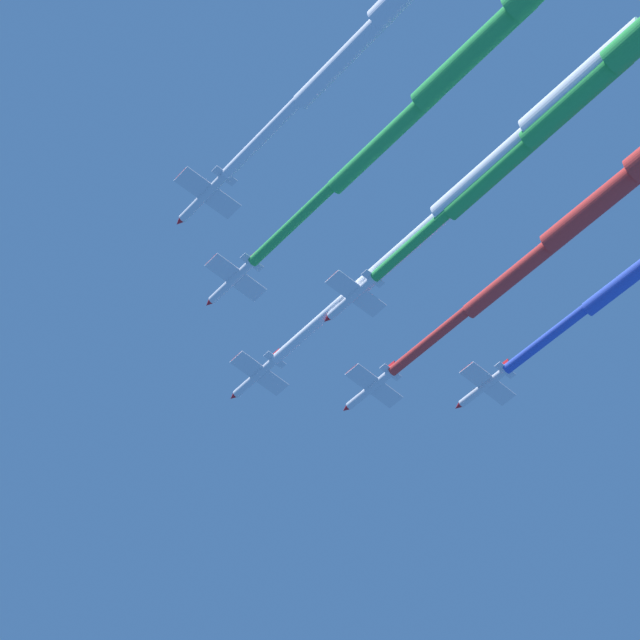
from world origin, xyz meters
TOP-DOWN VIEW (x-y plane):
  - jet_lead at (-32.03, -0.86)m, footprint 74.93×8.47m
  - jet_port_inner at (-41.68, 11.19)m, footprint 74.23×8.47m
  - jet_starboard_inner at (-37.05, -13.55)m, footprint 68.27×8.50m
  - jet_port_mid at (-45.44, -1.10)m, footprint 65.61×8.48m

SIDE VIEW (x-z plane):
  - jet_starboard_inner at x=-37.05m, z-range 186.01..189.73m
  - jet_port_mid at x=-45.44m, z-range 186.56..190.25m
  - jet_lead at x=-32.03m, z-range 187.71..191.44m
  - jet_port_inner at x=-41.68m, z-range 189.05..192.77m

